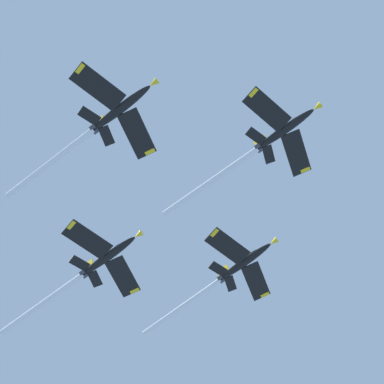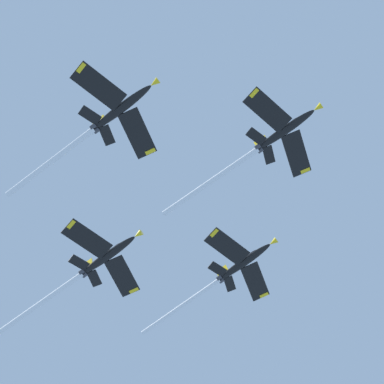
{
  "view_description": "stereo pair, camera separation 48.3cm",
  "coord_description": "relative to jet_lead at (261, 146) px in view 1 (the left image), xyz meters",
  "views": [
    {
      "loc": [
        46.16,
        -16.47,
        1.67
      ],
      "look_at": [
        -20.26,
        3.13,
        102.72
      ],
      "focal_mm": 63.76,
      "sensor_mm": 36.0,
      "label": 1
    },
    {
      "loc": [
        46.03,
        -16.93,
        1.67
      ],
      "look_at": [
        -20.26,
        3.13,
        102.72
      ],
      "focal_mm": 63.76,
      "sensor_mm": 36.0,
      "label": 2
    }
  ],
  "objects": [
    {
      "name": "jet_lead",
      "position": [
        0.0,
        0.0,
        0.0
      ],
      "size": [
        26.72,
        24.87,
        8.66
      ],
      "color": "black"
    },
    {
      "name": "jet_slot",
      "position": [
        -28.7,
        -24.11,
        -9.59
      ],
      "size": [
        25.76,
        23.96,
        8.81
      ],
      "color": "black"
    },
    {
      "name": "jet_right_wing",
      "position": [
        -1.17,
        -28.56,
        -4.76
      ],
      "size": [
        25.19,
        23.27,
        9.22
      ],
      "color": "black"
    },
    {
      "name": "jet_left_wing",
      "position": [
        -25.87,
        2.62,
        -4.59
      ],
      "size": [
        25.01,
        23.38,
        9.1
      ],
      "color": "black"
    }
  ]
}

